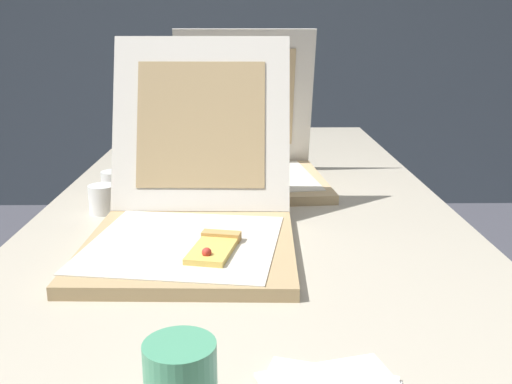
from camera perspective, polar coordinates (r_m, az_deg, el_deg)
name	(u,v)px	position (r m, az deg, el deg)	size (l,w,h in m)	color
table	(247,218)	(1.38, -0.93, -2.57)	(0.91, 2.04, 0.73)	#BCB29E
pizza_box_front	(191,216)	(1.07, -6.41, -2.40)	(0.39, 0.51, 0.37)	tan
pizza_box_middle	(247,162)	(1.49, -0.84, 3.00)	(0.40, 0.40, 0.39)	tan
cup_white_far	(172,155)	(1.72, -8.25, 3.65)	(0.06, 0.06, 0.06)	white
cup_white_mid	(113,184)	(1.41, -13.84, 0.75)	(0.06, 0.06, 0.06)	white
cup_white_near_center	(101,199)	(1.30, -14.93, -0.68)	(0.06, 0.06, 0.06)	white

